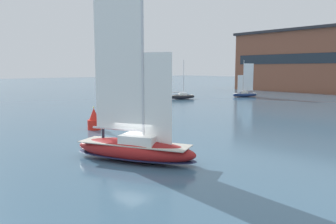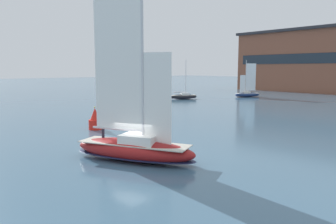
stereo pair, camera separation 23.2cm
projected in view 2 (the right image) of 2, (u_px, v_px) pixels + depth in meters
name	position (u px, v px, depth m)	size (l,w,h in m)	color
ground_plane	(134.00, 160.00, 21.94)	(400.00, 400.00, 0.00)	#42667F
waterfront_building	(309.00, 61.00, 87.64)	(37.73, 14.49, 16.40)	brown
sailboat_main	(134.00, 146.00, 21.81)	(8.87, 6.13, 11.98)	maroon
sailboat_moored_near_marina	(184.00, 96.00, 66.24)	(3.86, 5.85, 7.87)	#232328
sailboat_moored_mid_channel	(247.00, 94.00, 71.12)	(3.93, 5.90, 7.95)	navy
channel_buoy	(95.00, 120.00, 33.06)	(1.31, 1.31, 2.34)	red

